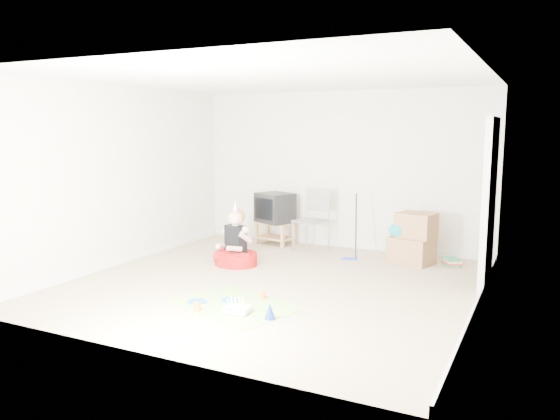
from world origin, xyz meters
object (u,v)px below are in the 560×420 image
at_px(crt_tv, 275,208).
at_px(seated_woman, 236,251).
at_px(cardboard_boxes, 413,239).
at_px(folding_chair, 311,221).
at_px(birthday_cake, 237,310).
at_px(tv_stand, 275,231).

height_order(crt_tv, seated_woman, seated_woman).
distance_m(crt_tv, seated_woman, 1.60).
bearing_deg(cardboard_boxes, seated_woman, -151.88).
xyz_separation_m(folding_chair, seated_woman, (-0.63, -1.31, -0.29)).
bearing_deg(folding_chair, seated_woman, -115.81).
bearing_deg(folding_chair, birthday_cake, -81.47).
height_order(tv_stand, cardboard_boxes, cardboard_boxes).
relative_size(cardboard_boxes, birthday_cake, 2.62).
relative_size(tv_stand, cardboard_boxes, 0.89).
height_order(crt_tv, folding_chair, folding_chair).
bearing_deg(folding_chair, tv_stand, 163.76).
bearing_deg(seated_woman, birthday_cake, -58.85).
height_order(folding_chair, cardboard_boxes, folding_chair).
bearing_deg(crt_tv, cardboard_boxes, 17.71).
bearing_deg(birthday_cake, folding_chair, 98.53).
bearing_deg(cardboard_boxes, birthday_cake, -111.39).
height_order(cardboard_boxes, seated_woman, seated_woman).
relative_size(crt_tv, cardboard_boxes, 0.77).
bearing_deg(seated_woman, folding_chair, 64.19).
bearing_deg(tv_stand, seated_woman, -85.28).
bearing_deg(seated_woman, crt_tv, 94.72).
distance_m(tv_stand, folding_chair, 0.84).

